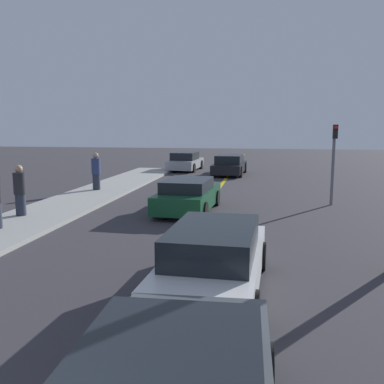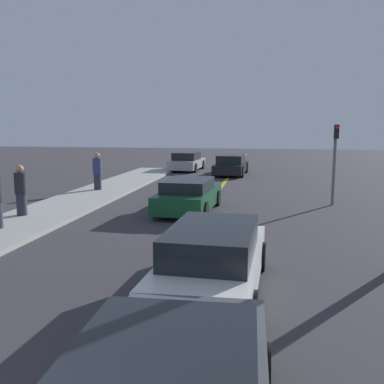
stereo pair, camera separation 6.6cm
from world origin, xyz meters
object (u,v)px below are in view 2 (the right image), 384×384
Objects in this scene: car_parked_left_lot at (231,165)px; pedestrian_far_standing at (21,190)px; car_far_distant at (189,195)px; pedestrian_by_sign at (97,171)px; car_oncoming_far at (187,162)px; car_ahead_center at (213,260)px; traffic_light at (335,155)px.

car_parked_left_lot is 2.72× the size of pedestrian_far_standing.
pedestrian_by_sign is (-5.18, 3.80, 0.42)m from car_far_distant.
car_ahead_center is at bearing -75.16° from car_oncoming_far.
pedestrian_by_sign is at bearing 146.68° from car_far_distant.
pedestrian_by_sign is at bearing 171.46° from traffic_light.
traffic_light is at bearing -53.34° from car_oncoming_far.
traffic_light is at bearing 24.59° from car_far_distant.
pedestrian_by_sign is (-5.73, -8.69, 0.38)m from car_parked_left_lot.
car_parked_left_lot is at bearing 90.41° from car_far_distant.
car_ahead_center is 2.63× the size of pedestrian_by_sign.
car_ahead_center is 7.97m from car_far_distant.
pedestrian_far_standing is at bearing -92.41° from pedestrian_by_sign.
car_far_distant is 2.49× the size of pedestrian_far_standing.
pedestrian_far_standing is (-5.99, -14.83, 0.36)m from car_parked_left_lot.
car_ahead_center is 10.67m from traffic_light.
car_parked_left_lot is at bearing 56.59° from pedestrian_by_sign.
car_oncoming_far is 11.18m from pedestrian_by_sign.
car_far_distant is 6.12m from traffic_light.
car_parked_left_lot is 4.05m from car_oncoming_far.
traffic_light is (10.70, -1.61, 1.01)m from pedestrian_by_sign.
car_ahead_center reaches higher than car_parked_left_lot.
traffic_light is (4.97, -10.30, 1.40)m from car_parked_left_lot.
car_far_distant is 14.99m from car_oncoming_far.
car_oncoming_far is (-2.82, 14.72, 0.03)m from car_far_distant.
car_parked_left_lot is at bearing 68.00° from pedestrian_far_standing.
pedestrian_far_standing is (-5.43, -2.34, 0.40)m from car_far_distant.
car_ahead_center is at bearing -110.10° from traffic_light.
car_ahead_center is 1.06× the size of car_oncoming_far.
traffic_light reaches higher than pedestrian_by_sign.
pedestrian_by_sign reaches higher than car_ahead_center.
pedestrian_far_standing reaches higher than car_ahead_center.
car_far_distant is at bearing -158.37° from traffic_light.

